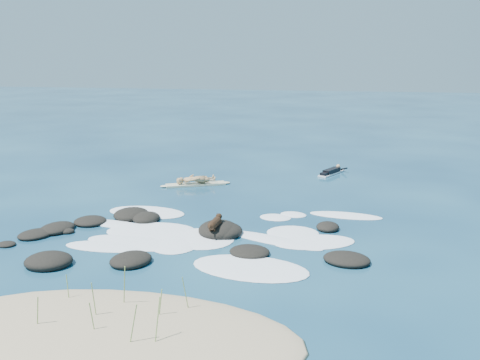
# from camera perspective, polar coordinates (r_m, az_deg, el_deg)

# --- Properties ---
(ground) EXTENTS (160.00, 160.00, 0.00)m
(ground) POSITION_cam_1_polar(r_m,az_deg,el_deg) (20.37, -3.44, -4.93)
(ground) COLOR #0A2642
(ground) RESTS_ON ground
(sand_dune) EXTENTS (9.00, 4.40, 0.60)m
(sand_dune) POSITION_cam_1_polar(r_m,az_deg,el_deg) (13.27, -13.11, -15.66)
(sand_dune) COLOR #9E8966
(sand_dune) RESTS_ON ground
(dune_grass) EXTENTS (3.28, 1.93, 1.16)m
(dune_grass) POSITION_cam_1_polar(r_m,az_deg,el_deg) (13.15, -12.74, -12.97)
(dune_grass) COLOR #77994A
(dune_grass) RESTS_ON ground
(reef_rocks) EXTENTS (12.56, 6.78, 0.63)m
(reef_rocks) POSITION_cam_1_polar(r_m,az_deg,el_deg) (19.18, -7.90, -5.85)
(reef_rocks) COLOR black
(reef_rocks) RESTS_ON ground
(breaking_foam) EXTENTS (11.69, 7.97, 0.12)m
(breaking_foam) POSITION_cam_1_polar(r_m,az_deg,el_deg) (19.26, -3.54, -5.99)
(breaking_foam) COLOR white
(breaking_foam) RESTS_ON ground
(standing_surfer_rig) EXTENTS (3.32, 1.82, 2.01)m
(standing_surfer_rig) POSITION_cam_1_polar(r_m,az_deg,el_deg) (26.49, -4.77, 1.09)
(standing_surfer_rig) COLOR beige
(standing_surfer_rig) RESTS_ON ground
(paddling_surfer_rig) EXTENTS (1.55, 2.31, 0.42)m
(paddling_surfer_rig) POSITION_cam_1_polar(r_m,az_deg,el_deg) (29.52, 9.77, 0.90)
(paddling_surfer_rig) COLOR white
(paddling_surfer_rig) RESTS_ON ground
(dog) EXTENTS (0.38, 1.27, 0.80)m
(dog) POSITION_cam_1_polar(r_m,az_deg,el_deg) (18.98, -2.67, -4.61)
(dog) COLOR black
(dog) RESTS_ON ground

